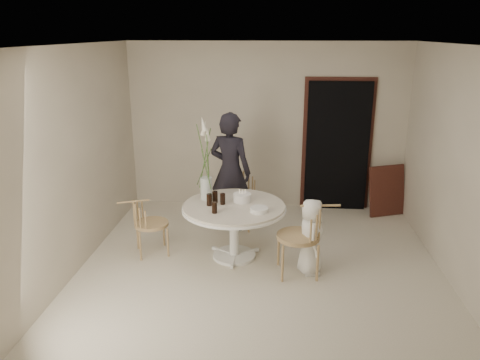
# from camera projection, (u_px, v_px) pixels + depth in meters

# --- Properties ---
(ground) EXTENTS (4.50, 4.50, 0.00)m
(ground) POSITION_uv_depth(u_px,v_px,m) (260.00, 267.00, 5.90)
(ground) COLOR beige
(ground) RESTS_ON ground
(room_shell) EXTENTS (4.50, 4.50, 4.50)m
(room_shell) POSITION_uv_depth(u_px,v_px,m) (262.00, 142.00, 5.41)
(room_shell) COLOR silver
(room_shell) RESTS_ON ground
(doorway) EXTENTS (1.00, 0.10, 2.10)m
(doorway) POSITION_uv_depth(u_px,v_px,m) (337.00, 147.00, 7.57)
(doorway) COLOR black
(doorway) RESTS_ON ground
(door_trim) EXTENTS (1.12, 0.03, 2.22)m
(door_trim) POSITION_uv_depth(u_px,v_px,m) (337.00, 143.00, 7.59)
(door_trim) COLOR #4F251B
(door_trim) RESTS_ON ground
(table) EXTENTS (1.33, 1.33, 0.73)m
(table) POSITION_uv_depth(u_px,v_px,m) (234.00, 213.00, 5.98)
(table) COLOR white
(table) RESTS_ON ground
(picture_frame) EXTENTS (0.63, 0.39, 0.81)m
(picture_frame) POSITION_uv_depth(u_px,v_px,m) (387.00, 191.00, 7.48)
(picture_frame) COLOR #4F251B
(picture_frame) RESTS_ON ground
(chair_far) EXTENTS (0.51, 0.54, 0.82)m
(chair_far) POSITION_uv_depth(u_px,v_px,m) (242.00, 191.00, 7.08)
(chair_far) COLOR tan
(chair_far) RESTS_ON ground
(chair_right) EXTENTS (0.58, 0.54, 0.90)m
(chair_right) POSITION_uv_depth(u_px,v_px,m) (309.00, 229.00, 5.59)
(chair_right) COLOR tan
(chair_right) RESTS_ON ground
(chair_left) EXTENTS (0.56, 0.54, 0.77)m
(chair_left) POSITION_uv_depth(u_px,v_px,m) (143.00, 219.00, 6.10)
(chair_left) COLOR tan
(chair_left) RESTS_ON ground
(girl) EXTENTS (0.75, 0.62, 1.76)m
(girl) POSITION_uv_depth(u_px,v_px,m) (230.00, 171.00, 6.85)
(girl) COLOR black
(girl) RESTS_ON ground
(boy) EXTENTS (0.34, 0.49, 0.95)m
(boy) POSITION_uv_depth(u_px,v_px,m) (311.00, 237.00, 5.63)
(boy) COLOR white
(boy) RESTS_ON ground
(birthday_cake) EXTENTS (0.23, 0.23, 0.16)m
(birthday_cake) POSITION_uv_depth(u_px,v_px,m) (242.00, 198.00, 6.05)
(birthday_cake) COLOR white
(birthday_cake) RESTS_ON table
(cola_tumbler_a) EXTENTS (0.07, 0.07, 0.14)m
(cola_tumbler_a) POSITION_uv_depth(u_px,v_px,m) (223.00, 199.00, 5.95)
(cola_tumbler_a) COLOR black
(cola_tumbler_a) RESTS_ON table
(cola_tumbler_b) EXTENTS (0.07, 0.07, 0.14)m
(cola_tumbler_b) POSITION_uv_depth(u_px,v_px,m) (214.00, 208.00, 5.66)
(cola_tumbler_b) COLOR black
(cola_tumbler_b) RESTS_ON table
(cola_tumbler_c) EXTENTS (0.09, 0.09, 0.15)m
(cola_tumbler_c) POSITION_uv_depth(u_px,v_px,m) (209.00, 200.00, 5.91)
(cola_tumbler_c) COLOR black
(cola_tumbler_c) RESTS_ON table
(cola_tumbler_d) EXTENTS (0.08, 0.08, 0.15)m
(cola_tumbler_d) POSITION_uv_depth(u_px,v_px,m) (215.00, 197.00, 6.01)
(cola_tumbler_d) COLOR black
(cola_tumbler_d) RESTS_ON table
(plate_stack) EXTENTS (0.23, 0.23, 0.06)m
(plate_stack) POSITION_uv_depth(u_px,v_px,m) (259.00, 210.00, 5.71)
(plate_stack) COLOR white
(plate_stack) RESTS_ON table
(flower_vase) EXTENTS (0.16, 0.16, 1.10)m
(flower_vase) POSITION_uv_depth(u_px,v_px,m) (206.00, 171.00, 6.05)
(flower_vase) COLOR silver
(flower_vase) RESTS_ON table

